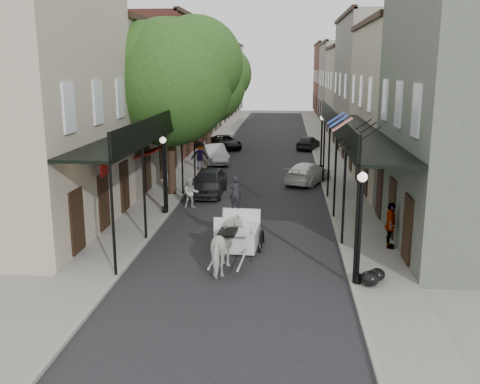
% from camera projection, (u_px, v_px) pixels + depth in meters
% --- Properties ---
extents(ground, '(140.00, 140.00, 0.00)m').
position_uv_depth(ground, '(238.00, 261.00, 19.83)').
color(ground, gray).
rests_on(ground, ground).
extents(road, '(8.00, 90.00, 0.01)m').
position_uv_depth(road, '(263.00, 165.00, 39.22)').
color(road, black).
rests_on(road, ground).
extents(sidewalk_left, '(2.20, 90.00, 0.12)m').
position_uv_depth(sidewalk_left, '(195.00, 163.00, 39.64)').
color(sidewalk_left, gray).
rests_on(sidewalk_left, ground).
extents(sidewalk_right, '(2.20, 90.00, 0.12)m').
position_uv_depth(sidewalk_right, '(331.00, 165.00, 38.79)').
color(sidewalk_right, gray).
rests_on(sidewalk_right, ground).
extents(building_row_left, '(5.00, 80.00, 10.50)m').
position_uv_depth(building_row_left, '(174.00, 87.00, 48.45)').
color(building_row_left, '#A99D87').
rests_on(building_row_left, ground).
extents(building_row_right, '(5.00, 80.00, 10.50)m').
position_uv_depth(building_row_right, '(366.00, 87.00, 46.99)').
color(building_row_right, gray).
rests_on(building_row_right, ground).
extents(gallery_left, '(2.20, 18.05, 4.88)m').
position_uv_depth(gallery_left, '(153.00, 129.00, 26.08)').
color(gallery_left, black).
rests_on(gallery_left, sidewalk_left).
extents(gallery_right, '(2.20, 18.05, 4.88)m').
position_uv_depth(gallery_right, '(352.00, 131.00, 25.26)').
color(gallery_right, black).
rests_on(gallery_right, sidewalk_right).
extents(tree_near, '(7.31, 6.80, 9.63)m').
position_uv_depth(tree_near, '(177.00, 77.00, 28.57)').
color(tree_near, '#382619').
rests_on(tree_near, sidewalk_left).
extents(tree_far, '(6.45, 6.00, 8.61)m').
position_uv_depth(tree_far, '(212.00, 82.00, 42.30)').
color(tree_far, '#382619').
rests_on(tree_far, sidewalk_left).
extents(lamppost_right_near, '(0.32, 0.32, 3.71)m').
position_uv_depth(lamppost_right_near, '(360.00, 227.00, 17.07)').
color(lamppost_right_near, black).
rests_on(lamppost_right_near, sidewalk_right).
extents(lamppost_left, '(0.32, 0.32, 3.71)m').
position_uv_depth(lamppost_left, '(164.00, 174.00, 25.53)').
color(lamppost_left, black).
rests_on(lamppost_left, sidewalk_left).
extents(lamppost_right_far, '(0.32, 0.32, 3.71)m').
position_uv_depth(lamppost_right_far, '(322.00, 142.00, 36.47)').
color(lamppost_right_far, black).
rests_on(lamppost_right_far, sidewalk_right).
extents(horse, '(1.13, 2.24, 1.84)m').
position_uv_depth(horse, '(227.00, 246.00, 18.67)').
color(horse, silver).
rests_on(horse, ground).
extents(carriage, '(2.01, 2.80, 3.08)m').
position_uv_depth(carriage, '(240.00, 216.00, 21.37)').
color(carriage, black).
rests_on(carriage, ground).
extents(pedestrian_walking, '(0.90, 0.79, 1.55)m').
position_uv_depth(pedestrian_walking, '(191.00, 193.00, 27.12)').
color(pedestrian_walking, '#B2B3A9').
rests_on(pedestrian_walking, ground).
extents(pedestrian_sidewalk_left, '(1.39, 0.99, 1.95)m').
position_uv_depth(pedestrian_sidewalk_left, '(200.00, 156.00, 36.58)').
color(pedestrian_sidewalk_left, gray).
rests_on(pedestrian_sidewalk_left, sidewalk_left).
extents(pedestrian_sidewalk_right, '(0.62, 1.13, 1.82)m').
position_uv_depth(pedestrian_sidewalk_right, '(391.00, 225.00, 20.72)').
color(pedestrian_sidewalk_right, gray).
rests_on(pedestrian_sidewalk_right, sidewalk_right).
extents(car_left_near, '(1.80, 4.41, 1.50)m').
position_uv_depth(car_left_near, '(209.00, 182.00, 29.95)').
color(car_left_near, black).
rests_on(car_left_near, ground).
extents(car_left_mid, '(2.78, 4.56, 1.42)m').
position_uv_depth(car_left_mid, '(215.00, 154.00, 39.65)').
color(car_left_mid, '#A4A5AA').
rests_on(car_left_mid, ground).
extents(car_left_far, '(3.52, 4.72, 1.19)m').
position_uv_depth(car_left_far, '(226.00, 142.00, 46.78)').
color(car_left_far, black).
rests_on(car_left_far, ground).
extents(car_right_near, '(3.37, 4.74, 1.27)m').
position_uv_depth(car_right_near, '(308.00, 173.00, 33.00)').
color(car_right_near, white).
rests_on(car_right_near, ground).
extents(car_right_far, '(2.43, 3.85, 1.22)m').
position_uv_depth(car_right_far, '(308.00, 143.00, 46.34)').
color(car_right_far, black).
rests_on(car_right_far, ground).
extents(trash_bags, '(0.87, 1.02, 0.51)m').
position_uv_depth(trash_bags, '(373.00, 277.00, 17.39)').
color(trash_bags, black).
rests_on(trash_bags, sidewalk_right).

